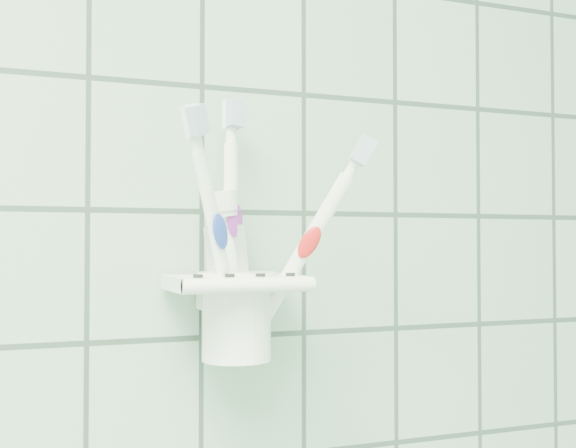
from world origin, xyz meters
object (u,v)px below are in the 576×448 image
Objects in this scene: holder_bracket at (234,284)px; cup at (236,311)px; toothbrush_orange at (246,226)px; toothbrush_pink at (240,227)px; toothpaste_tube at (235,257)px; toothbrush_blue at (231,222)px.

holder_bracket and cup have the same top height.
holder_bracket is at bearing -145.47° from toothbrush_orange.
toothbrush_pink is 1.47× the size of toothpaste_tube.
toothbrush_pink reaches higher than toothpaste_tube.
toothbrush_pink is at bearing -111.28° from toothbrush_orange.
toothbrush_pink is 1.02× the size of toothbrush_orange.
toothpaste_tube is at bearing 130.32° from toothbrush_orange.
toothpaste_tube is at bearing 76.81° from cup.
toothbrush_blue is at bearing 99.52° from toothbrush_pink.
cup is (0.00, 0.00, -0.02)m from holder_bracket.
toothpaste_tube is at bearing 52.08° from toothbrush_pink.
cup is at bearing -158.05° from toothbrush_orange.
toothbrush_blue is at bearing -143.12° from cup.
cup is at bearing -79.64° from toothpaste_tube.
holder_bracket is 0.53× the size of toothbrush_pink.
toothbrush_blue is at bearing -144.52° from toothbrush_orange.
holder_bracket is 0.50× the size of toothbrush_blue.
toothpaste_tube reaches higher than cup.
cup is 0.07m from toothbrush_pink.
toothbrush_orange is (0.01, 0.01, 0.00)m from toothbrush_pink.
cup is 0.54× the size of toothpaste_tube.
cup is 0.37× the size of toothbrush_orange.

